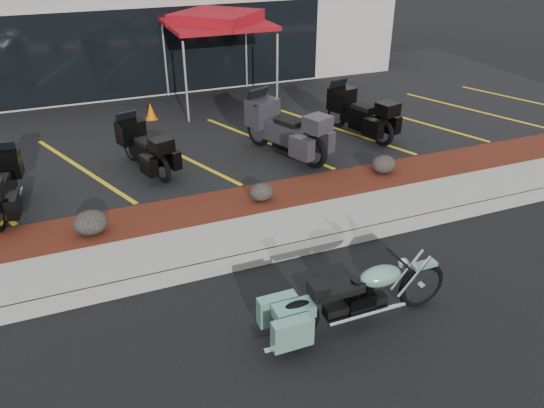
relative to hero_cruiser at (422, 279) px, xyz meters
name	(u,v)px	position (x,y,z in m)	size (l,w,h in m)	color
ground	(263,297)	(-2.07, 1.07, -0.50)	(90.00, 90.00, 0.00)	black
curb	(243,261)	(-2.07, 1.97, -0.42)	(24.00, 0.25, 0.15)	gray
sidewalk	(230,241)	(-2.07, 2.67, -0.42)	(24.00, 1.20, 0.15)	gray
mulch_bed	(211,210)	(-2.07, 3.87, -0.42)	(24.00, 1.20, 0.16)	#3D150D
upper_lot	(157,123)	(-2.07, 9.27, -0.42)	(26.00, 9.60, 0.15)	black
dealership_building	(118,17)	(-2.07, 15.54, 1.51)	(18.00, 8.16, 4.00)	#A09990
boulder_left	(91,222)	(-4.32, 3.71, -0.12)	(0.61, 0.51, 0.43)	black
boulder_mid	(261,192)	(-1.06, 3.76, -0.16)	(0.49, 0.41, 0.35)	black
boulder_right	(383,164)	(1.88, 3.97, -0.14)	(0.56, 0.46, 0.39)	black
hero_cruiser	(422,279)	(0.00, 0.00, 0.00)	(2.82, 0.72, 0.99)	#659D86
touring_black_front	(8,169)	(-5.65, 5.87, 0.24)	(2.00, 0.76, 1.17)	black
touring_black_mid	(129,136)	(-3.14, 6.74, 0.25)	(2.05, 0.78, 1.19)	black
touring_grey	(258,118)	(-0.10, 6.49, 0.38)	(2.50, 0.95, 1.45)	#313036
touring_black_rear	(338,103)	(2.32, 6.95, 0.31)	(2.27, 0.87, 1.32)	black
traffic_cone	(151,111)	(-2.19, 9.46, -0.12)	(0.29, 0.29, 0.46)	#D86107
popup_canopy	(217,21)	(0.06, 10.20, 2.05)	(3.72, 3.72, 2.64)	silver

